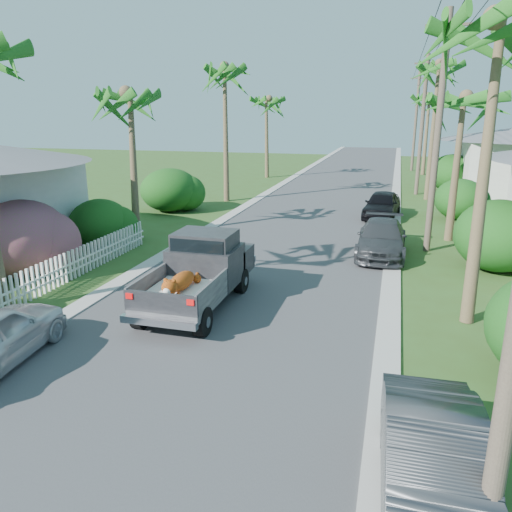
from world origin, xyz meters
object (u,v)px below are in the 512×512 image
(parked_car_rf, at_px, (382,205))
(utility_pole_b, at_px, (438,134))
(pickup_truck, at_px, (202,269))
(palm_r_b, at_px, (464,98))
(palm_r_d, at_px, (430,96))
(palm_l_b, at_px, (129,93))
(palm_r_a, at_px, (503,20))
(palm_l_c, at_px, (225,68))
(utility_pole_c, at_px, (422,125))
(parked_car_rn, at_px, (434,467))
(utility_pole_d, at_px, (416,121))
(palm_l_d, at_px, (267,99))
(parked_car_rm, at_px, (382,239))
(palm_r_c, at_px, (439,65))

(parked_car_rf, bearing_deg, utility_pole_b, -65.82)
(pickup_truck, height_order, palm_r_b, palm_r_b)
(parked_car_rf, distance_m, palm_r_d, 21.78)
(pickup_truck, relative_size, utility_pole_b, 0.57)
(utility_pole_b, bearing_deg, palm_l_b, -175.39)
(utility_pole_b, bearing_deg, palm_r_a, -84.29)
(pickup_truck, relative_size, palm_r_b, 0.71)
(palm_r_d, xyz_separation_m, utility_pole_b, (-0.90, -27.00, -2.14))
(pickup_truck, xyz_separation_m, utility_pole_b, (6.63, 7.69, 3.59))
(palm_l_c, xyz_separation_m, utility_pole_c, (11.60, 6.00, -3.31))
(parked_car_rn, xyz_separation_m, parked_car_rf, (-1.40, 20.58, 0.03))
(utility_pole_c, xyz_separation_m, utility_pole_d, (0.00, 15.00, 0.00))
(palm_r_a, bearing_deg, palm_l_d, 114.57)
(palm_r_d, bearing_deg, pickup_truck, -102.25)
(palm_r_a, relative_size, palm_r_b, 1.21)
(parked_car_rf, xyz_separation_m, palm_l_c, (-9.60, 2.73, 7.22))
(palm_r_a, bearing_deg, parked_car_rm, 112.74)
(palm_r_b, bearing_deg, parked_car_rm, -131.57)
(utility_pole_c, bearing_deg, palm_l_b, -127.78)
(palm_r_b, xyz_separation_m, utility_pole_c, (-1.00, 13.00, -1.35))
(palm_r_b, bearing_deg, parked_car_rn, -95.61)
(palm_l_b, distance_m, utility_pole_c, 20.30)
(palm_r_b, relative_size, utility_pole_c, 0.80)
(palm_l_c, relative_size, palm_l_d, 1.19)
(palm_l_d, height_order, palm_r_a, palm_r_a)
(parked_car_rf, distance_m, palm_r_c, 10.34)
(pickup_truck, bearing_deg, parked_car_rf, 71.64)
(utility_pole_c, bearing_deg, utility_pole_b, -90.00)
(parked_car_rm, height_order, palm_l_b, palm_l_b)
(palm_r_d, bearing_deg, palm_l_c, -124.78)
(palm_l_d, bearing_deg, palm_r_c, -32.21)
(pickup_truck, relative_size, palm_r_c, 0.54)
(parked_car_rn, distance_m, utility_pole_c, 29.57)
(palm_l_b, distance_m, palm_r_a, 14.47)
(parked_car_rn, height_order, palm_l_b, palm_l_b)
(parked_car_rf, xyz_separation_m, palm_r_c, (2.60, 6.73, 7.42))
(palm_l_b, height_order, utility_pole_d, utility_pole_d)
(parked_car_rm, relative_size, palm_r_a, 0.52)
(palm_r_c, bearing_deg, palm_r_d, 88.77)
(pickup_truck, height_order, palm_l_b, palm_l_b)
(palm_r_d, bearing_deg, palm_l_d, -155.22)
(palm_l_c, bearing_deg, utility_pole_c, 27.35)
(pickup_truck, bearing_deg, parked_car_rn, -47.61)
(utility_pole_d, bearing_deg, palm_r_a, -88.92)
(palm_r_c, bearing_deg, pickup_truck, -109.27)
(parked_car_rm, bearing_deg, pickup_truck, -126.45)
(palm_l_b, distance_m, palm_l_c, 10.19)
(palm_l_b, distance_m, utility_pole_d, 33.42)
(palm_l_b, height_order, palm_r_a, palm_r_a)
(parked_car_rf, distance_m, utility_pole_b, 7.66)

